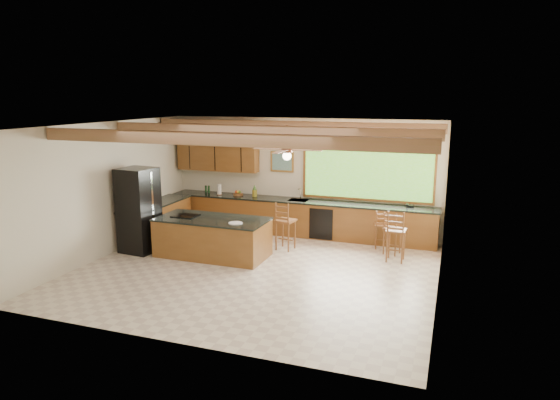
% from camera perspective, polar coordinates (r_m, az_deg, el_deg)
% --- Properties ---
extents(ground, '(7.20, 7.20, 0.00)m').
position_cam_1_polar(ground, '(10.48, -2.74, -8.07)').
color(ground, beige).
rests_on(ground, ground).
extents(room_shell, '(7.27, 6.54, 3.02)m').
position_cam_1_polar(room_shell, '(10.61, -2.38, 4.51)').
color(room_shell, beige).
rests_on(room_shell, ground).
extents(counter_run, '(7.12, 3.10, 1.24)m').
position_cam_1_polar(counter_run, '(12.88, -1.91, -2.08)').
color(counter_run, brown).
rests_on(counter_run, ground).
extents(island, '(2.51, 1.19, 0.89)m').
position_cam_1_polar(island, '(11.37, -7.71, -4.22)').
color(island, brown).
rests_on(island, ground).
extents(refrigerator, '(0.83, 0.82, 1.96)m').
position_cam_1_polar(refrigerator, '(11.93, -15.84, -1.13)').
color(refrigerator, black).
rests_on(refrigerator, ground).
extents(bar_stool_a, '(0.48, 0.48, 1.16)m').
position_cam_1_polar(bar_stool_a, '(11.62, 0.54, -2.50)').
color(bar_stool_a, brown).
rests_on(bar_stool_a, ground).
extents(bar_stool_b, '(0.39, 0.39, 0.94)m').
position_cam_1_polar(bar_stool_b, '(12.00, 11.53, -2.92)').
color(bar_stool_b, brown).
rests_on(bar_stool_b, ground).
extents(bar_stool_c, '(0.44, 0.44, 0.99)m').
position_cam_1_polar(bar_stool_c, '(11.60, 12.71, -3.32)').
color(bar_stool_c, brown).
rests_on(bar_stool_c, ground).
extents(bar_stool_d, '(0.42, 0.42, 1.15)m').
position_cam_1_polar(bar_stool_d, '(11.09, 13.11, -3.54)').
color(bar_stool_d, brown).
rests_on(bar_stool_d, ground).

